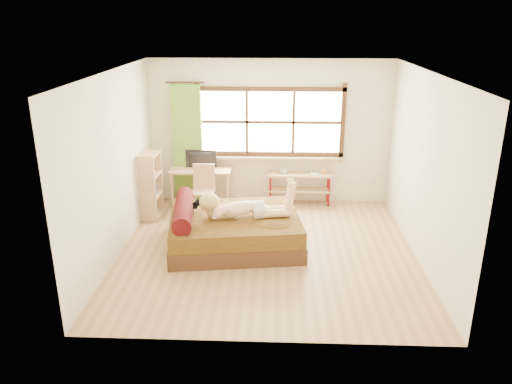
{
  "coord_description": "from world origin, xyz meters",
  "views": [
    {
      "loc": [
        0.12,
        -6.92,
        3.46
      ],
      "look_at": [
        -0.18,
        0.2,
        0.9
      ],
      "focal_mm": 35.0,
      "sensor_mm": 36.0,
      "label": 1
    }
  ],
  "objects_px": {
    "kitten": "(189,205)",
    "bookshelf": "(151,185)",
    "pipe_shelf": "(300,182)",
    "chair": "(204,186)",
    "desk": "(201,174)",
    "woman": "(244,199)",
    "bed": "(232,229)"
  },
  "relations": [
    {
      "from": "pipe_shelf",
      "to": "desk",
      "type": "bearing_deg",
      "value": -176.16
    },
    {
      "from": "kitten",
      "to": "bookshelf",
      "type": "xyz_separation_m",
      "value": [
        -0.85,
        1.0,
        -0.02
      ]
    },
    {
      "from": "kitten",
      "to": "desk",
      "type": "relative_size",
      "value": 0.27
    },
    {
      "from": "kitten",
      "to": "chair",
      "type": "xyz_separation_m",
      "value": [
        0.04,
        1.28,
        -0.13
      ]
    },
    {
      "from": "desk",
      "to": "pipe_shelf",
      "type": "bearing_deg",
      "value": 3.53
    },
    {
      "from": "desk",
      "to": "chair",
      "type": "bearing_deg",
      "value": -74.99
    },
    {
      "from": "chair",
      "to": "pipe_shelf",
      "type": "relative_size",
      "value": 0.74
    },
    {
      "from": "chair",
      "to": "desk",
      "type": "bearing_deg",
      "value": 105.01
    },
    {
      "from": "bed",
      "to": "desk",
      "type": "relative_size",
      "value": 1.95
    },
    {
      "from": "bookshelf",
      "to": "pipe_shelf",
      "type": "bearing_deg",
      "value": 17.89
    },
    {
      "from": "kitten",
      "to": "pipe_shelf",
      "type": "height_order",
      "value": "kitten"
    },
    {
      "from": "chair",
      "to": "bookshelf",
      "type": "distance_m",
      "value": 0.94
    },
    {
      "from": "kitten",
      "to": "bookshelf",
      "type": "height_order",
      "value": "bookshelf"
    },
    {
      "from": "bed",
      "to": "pipe_shelf",
      "type": "height_order",
      "value": "bed"
    },
    {
      "from": "pipe_shelf",
      "to": "chair",
      "type": "bearing_deg",
      "value": -164.42
    },
    {
      "from": "woman",
      "to": "desk",
      "type": "height_order",
      "value": "woman"
    },
    {
      "from": "kitten",
      "to": "woman",
      "type": "bearing_deg",
      "value": -17.77
    },
    {
      "from": "bookshelf",
      "to": "chair",
      "type": "bearing_deg",
      "value": 19.12
    },
    {
      "from": "desk",
      "to": "woman",
      "type": "bearing_deg",
      "value": -62.72
    },
    {
      "from": "kitten",
      "to": "chair",
      "type": "bearing_deg",
      "value": 80.25
    },
    {
      "from": "woman",
      "to": "chair",
      "type": "xyz_separation_m",
      "value": [
        -0.83,
        1.43,
        -0.31
      ]
    },
    {
      "from": "kitten",
      "to": "bookshelf",
      "type": "relative_size",
      "value": 0.25
    },
    {
      "from": "woman",
      "to": "desk",
      "type": "relative_size",
      "value": 1.24
    },
    {
      "from": "chair",
      "to": "bookshelf",
      "type": "xyz_separation_m",
      "value": [
        -0.89,
        -0.28,
        0.11
      ]
    },
    {
      "from": "bed",
      "to": "chair",
      "type": "relative_size",
      "value": 2.49
    },
    {
      "from": "woman",
      "to": "desk",
      "type": "bearing_deg",
      "value": 109.42
    },
    {
      "from": "bed",
      "to": "pipe_shelf",
      "type": "bearing_deg",
      "value": 50.62
    },
    {
      "from": "pipe_shelf",
      "to": "kitten",
      "type": "bearing_deg",
      "value": -135.59
    },
    {
      "from": "woman",
      "to": "kitten",
      "type": "height_order",
      "value": "woman"
    },
    {
      "from": "woman",
      "to": "desk",
      "type": "xyz_separation_m",
      "value": [
        -0.93,
        1.79,
        -0.19
      ]
    },
    {
      "from": "kitten",
      "to": "desk",
      "type": "bearing_deg",
      "value": 84.12
    },
    {
      "from": "desk",
      "to": "pipe_shelf",
      "type": "xyz_separation_m",
      "value": [
        1.87,
        0.12,
        -0.17
      ]
    }
  ]
}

